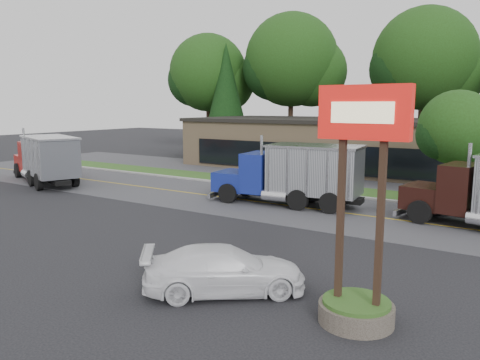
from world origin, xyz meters
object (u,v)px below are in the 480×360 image
Objects in this scene: rally_car at (224,270)px; dump_truck_red at (46,158)px; bilo_sign at (359,246)px; dump_truck_blue at (294,173)px.

dump_truck_red is at bearing 27.67° from rally_car.
rally_car is (-3.92, -0.22, -1.33)m from bilo_sign.
bilo_sign is at bearing -178.04° from dump_truck_red.
bilo_sign is 14.11m from dump_truck_blue.
dump_truck_red and dump_truck_blue have the same top height.
bilo_sign reaches higher than dump_truck_blue.
dump_truck_blue is at bearing 122.93° from bilo_sign.
dump_truck_blue is 12.68m from rally_car.
dump_truck_red is 1.12× the size of dump_truck_blue.
dump_truck_red is 23.54m from rally_car.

